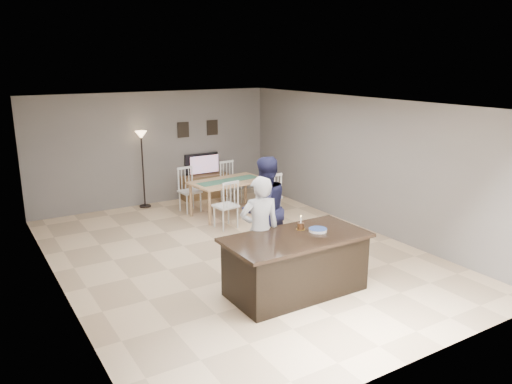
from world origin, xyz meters
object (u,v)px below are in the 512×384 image
birthday_cake (301,226)px  dining_table (229,186)px  tv_console (205,186)px  plate_stack (318,230)px  woman (260,231)px  man (265,209)px  television (203,164)px  kitchen_island (296,264)px  floor_lamp (142,149)px

birthday_cake → dining_table: size_ratio=0.11×
tv_console → plate_stack: 5.66m
birthday_cake → dining_table: 3.88m
woman → man: bearing=-112.1°
man → tv_console: bearing=-107.9°
television → plate_stack: 5.70m
man → birthday_cake: size_ratio=8.26×
tv_console → woman: bearing=-106.5°
man → plate_stack: bearing=88.1°
woman → birthday_cake: (0.53, -0.34, 0.09)m
tv_console → man: size_ratio=0.65×
kitchen_island → tv_console: 5.70m
tv_console → floor_lamp: size_ratio=0.66×
tv_console → plate_stack: (-0.80, -5.57, 0.62)m
tv_console → television: (0.00, 0.07, 0.56)m
kitchen_island → dining_table: (1.04, 4.00, 0.20)m
tv_console → floor_lamp: 1.94m
tv_console → man: 4.36m
television → birthday_cake: bearing=79.9°
plate_stack → floor_lamp: 5.67m
kitchen_island → television: 5.78m
birthday_cake → plate_stack: birthday_cake is taller
tv_console → man: (-0.90, -4.22, 0.62)m
plate_stack → dining_table: 4.06m
kitchen_island → birthday_cake: 0.59m
kitchen_island → floor_lamp: (-0.39, 5.59, 0.96)m
television → woman: (-1.49, -5.09, 0.00)m
plate_stack → dining_table: bearing=80.9°
birthday_cake → floor_lamp: (-0.62, 5.38, 0.46)m
dining_table → kitchen_island: bearing=-110.4°
television → birthday_cake: television is taller
birthday_cake → tv_console: bearing=79.8°
kitchen_island → tv_console: (1.20, 5.57, -0.15)m
tv_console → woman: size_ratio=0.69×
kitchen_island → birthday_cake: birthday_cake is taller
dining_table → floor_lamp: (-1.42, 1.59, 0.76)m
kitchen_island → woman: woman is taller
birthday_cake → dining_table: bearing=78.0°
television → man: size_ratio=0.50×
dining_table → birthday_cake: bearing=-107.8°
tv_console → woman: (-1.49, -5.02, 0.57)m
kitchen_island → man: (0.30, 1.35, 0.46)m
birthday_cake → woman: bearing=147.2°
dining_table → floor_lamp: 2.27m
tv_console → television: 0.57m
kitchen_island → television: bearing=78.0°
man → television: bearing=-107.7°
kitchen_island → plate_stack: 0.61m
tv_console → plate_stack: size_ratio=4.31×
television → plate_stack: television is taller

